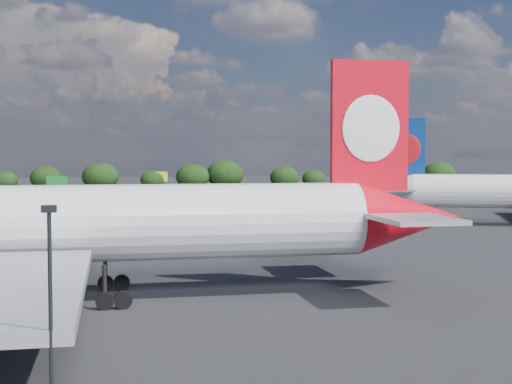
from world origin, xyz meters
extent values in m
plane|color=black|center=(0.00, 60.00, 0.00)|extent=(500.00, 500.00, 0.00)
cylinder|color=white|center=(2.77, 13.92, 5.69)|extent=(43.45, 7.72, 5.69)
cone|color=red|center=(28.90, 15.16, 5.69)|extent=(9.36, 6.11, 5.69)
cube|color=red|center=(25.49, 15.00, 12.97)|extent=(6.28, 0.86, 10.24)
ellipsoid|color=white|center=(25.51, 14.66, 12.76)|extent=(4.78, 0.45, 5.23)
ellipsoid|color=white|center=(25.48, 15.34, 12.76)|extent=(4.78, 0.45, 5.23)
cube|color=#9C9DA3|center=(26.93, 8.80, 6.14)|extent=(5.44, 7.06, 0.34)
cube|color=#9C9DA3|center=(26.33, 21.30, 6.14)|extent=(5.44, 7.06, 0.34)
cube|color=#9C9DA3|center=(1.19, -0.96, 3.87)|extent=(8.46, 23.07, 0.63)
cube|color=#9C9DA3|center=(-0.20, 28.59, 3.87)|extent=(8.46, 23.07, 0.63)
cylinder|color=red|center=(-2.21, 22.80, 2.39)|extent=(5.83, 3.34, 3.07)
cube|color=#9C9DA3|center=(-2.21, 22.80, 3.19)|extent=(2.52, 0.46, 1.37)
cylinder|color=black|center=(5.20, 10.62, 1.71)|extent=(0.33, 0.33, 2.84)
cylinder|color=black|center=(5.20, 10.62, 0.63)|extent=(1.27, 0.57, 1.25)
cylinder|color=black|center=(6.45, 10.68, 0.63)|extent=(1.27, 0.57, 1.25)
cylinder|color=black|center=(4.88, 17.44, 1.71)|extent=(0.33, 0.33, 2.84)
cylinder|color=black|center=(4.88, 17.44, 0.63)|extent=(1.27, 0.57, 1.25)
cylinder|color=black|center=(6.13, 17.50, 0.63)|extent=(1.27, 0.57, 1.25)
cone|color=white|center=(45.08, 67.61, 5.16)|extent=(9.53, 7.69, 5.16)
cube|color=navy|center=(47.99, 66.54, 11.77)|extent=(5.51, 2.44, 9.29)
ellipsoid|color=red|center=(47.88, 66.25, 11.59)|extent=(4.14, 1.69, 4.75)
ellipsoid|color=red|center=(48.10, 66.83, 11.59)|extent=(4.14, 1.69, 4.75)
cube|color=#9C9DA3|center=(45.06, 61.56, 5.58)|extent=(6.50, 7.42, 0.31)
cube|color=#9C9DA3|center=(48.98, 72.23, 5.58)|extent=(6.50, 7.42, 0.31)
cylinder|color=black|center=(4.57, -12.13, 4.29)|extent=(0.16, 0.16, 8.57)
cube|color=black|center=(4.57, -12.13, 8.72)|extent=(0.55, 0.30, 0.28)
cube|color=#146728|center=(-18.00, 176.00, 3.20)|extent=(6.00, 0.30, 2.60)
cylinder|color=gray|center=(-20.50, 176.00, 1.00)|extent=(0.20, 0.20, 2.00)
cylinder|color=gray|center=(-15.50, 176.00, 1.00)|extent=(0.20, 0.20, 2.00)
cube|color=yellow|center=(12.00, 182.00, 4.00)|extent=(5.00, 0.30, 3.00)
cylinder|color=gray|center=(12.00, 182.00, 1.25)|extent=(0.30, 0.30, 2.50)
ellipsoid|color=black|center=(-33.77, 181.69, 2.98)|extent=(7.74, 6.55, 5.96)
ellipsoid|color=black|center=(-21.90, 182.36, 3.67)|extent=(9.54, 8.07, 7.34)
ellipsoid|color=black|center=(-5.60, 177.79, 4.17)|extent=(10.85, 9.18, 8.34)
ellipsoid|color=black|center=(9.86, 183.01, 2.87)|extent=(7.46, 6.31, 5.74)
ellipsoid|color=black|center=(22.03, 179.51, 3.93)|extent=(10.22, 8.65, 7.86)
ellipsoid|color=black|center=(32.57, 183.80, 4.54)|extent=(11.80, 9.98, 9.07)
ellipsoid|color=black|center=(50.90, 180.46, 3.55)|extent=(9.22, 7.80, 7.09)
ellipsoid|color=black|center=(60.92, 182.55, 2.97)|extent=(7.71, 6.53, 5.93)
ellipsoid|color=black|center=(75.06, 181.25, 4.66)|extent=(12.12, 10.26, 9.33)
ellipsoid|color=black|center=(93.55, 182.60, 2.94)|extent=(7.64, 6.47, 5.88)
ellipsoid|color=black|center=(102.88, 182.09, 4.21)|extent=(10.94, 9.25, 8.41)
camera|label=1|loc=(8.15, -39.13, 10.71)|focal=50.00mm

